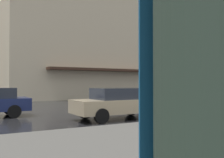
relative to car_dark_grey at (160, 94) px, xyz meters
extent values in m
cube|color=beige|center=(14.25, 0.17, 8.05)|extent=(14.50, 21.14, 17.61)
cube|color=#382319|center=(6.40, 0.17, 2.24)|extent=(1.20, 14.80, 0.24)
cube|color=#19517F|center=(-14.47, 11.99, 0.93)|extent=(0.02, 0.94, 1.78)
cylinder|color=black|center=(-3.83, 11.98, -0.45)|extent=(0.20, 0.62, 0.62)
cylinder|color=black|center=(-2.17, 11.98, -0.45)|extent=(0.20, 0.62, 0.62)
cube|color=#4C4C51|center=(0.00, -0.04, -0.15)|extent=(1.75, 4.10, 0.60)
cube|color=#232833|center=(0.00, 0.11, 0.40)|extent=(1.54, 2.46, 0.50)
cylinder|color=black|center=(0.83, -1.29, -0.45)|extent=(0.20, 0.62, 0.62)
cylinder|color=black|center=(-0.83, -1.29, -0.45)|extent=(0.20, 0.62, 0.62)
cylinder|color=black|center=(0.83, 1.21, -0.45)|extent=(0.20, 0.62, 0.62)
cylinder|color=black|center=(-0.83, 1.21, -0.45)|extent=(0.20, 0.62, 0.62)
cube|color=tan|center=(-6.50, 7.95, -0.15)|extent=(1.75, 4.10, 0.60)
cube|color=#232833|center=(-6.50, 7.80, 0.40)|extent=(1.54, 2.46, 0.50)
cylinder|color=black|center=(-7.32, 9.20, -0.45)|extent=(0.20, 0.62, 0.62)
cylinder|color=black|center=(-5.67, 9.20, -0.45)|extent=(0.20, 0.62, 0.62)
cylinder|color=black|center=(-7.33, 6.70, -0.45)|extent=(0.20, 0.62, 0.62)
cylinder|color=black|center=(-5.67, 6.70, -0.45)|extent=(0.20, 0.62, 0.62)
camera|label=1|loc=(-16.57, 13.97, 0.86)|focal=41.39mm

